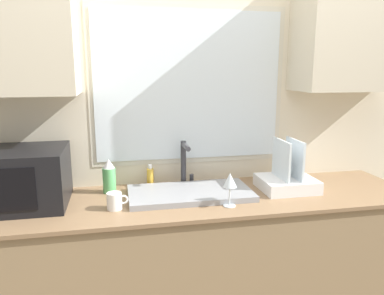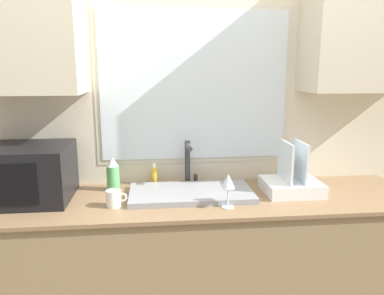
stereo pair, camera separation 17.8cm
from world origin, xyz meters
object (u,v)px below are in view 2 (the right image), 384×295
at_px(dish_rack, 291,182).
at_px(mug_near_sink, 114,198).
at_px(faucet, 188,160).
at_px(wine_glass, 228,182).
at_px(spray_bottle, 113,174).
at_px(soap_bottle, 154,176).
at_px(microwave, 27,173).

relative_size(dish_rack, mug_near_sink, 2.89).
height_order(faucet, mug_near_sink, faucet).
bearing_deg(wine_glass, dish_rack, 24.89).
height_order(spray_bottle, mug_near_sink, spray_bottle).
height_order(soap_bottle, wine_glass, wine_glass).
height_order(microwave, soap_bottle, microwave).
distance_m(faucet, dish_rack, 0.60).
bearing_deg(mug_near_sink, faucet, 36.57).
bearing_deg(wine_glass, spray_bottle, 150.57).
distance_m(microwave, dish_rack, 1.42).
distance_m(microwave, soap_bottle, 0.69).
distance_m(spray_bottle, soap_bottle, 0.25).
bearing_deg(soap_bottle, mug_near_sink, -121.74).
bearing_deg(soap_bottle, spray_bottle, -163.56).
bearing_deg(soap_bottle, microwave, -164.74).
bearing_deg(faucet, microwave, -170.15).
height_order(faucet, microwave, microwave).
height_order(faucet, wine_glass, faucet).
xyz_separation_m(spray_bottle, mug_near_sink, (0.03, -0.26, -0.05)).
xyz_separation_m(dish_rack, mug_near_sink, (-0.96, -0.11, -0.02)).
xyz_separation_m(faucet, wine_glass, (0.16, -0.37, -0.03)).
height_order(microwave, mug_near_sink, microwave).
xyz_separation_m(faucet, spray_bottle, (-0.43, -0.04, -0.06)).
bearing_deg(wine_glass, microwave, 167.71).
bearing_deg(microwave, faucet, 9.85).
bearing_deg(wine_glass, soap_bottle, 131.74).
distance_m(faucet, spray_bottle, 0.44).
bearing_deg(microwave, mug_near_sink, -18.19).
distance_m(soap_bottle, mug_near_sink, 0.39).
xyz_separation_m(soap_bottle, wine_glass, (0.36, -0.40, 0.07)).
relative_size(microwave, mug_near_sink, 4.25).
relative_size(faucet, spray_bottle, 1.39).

